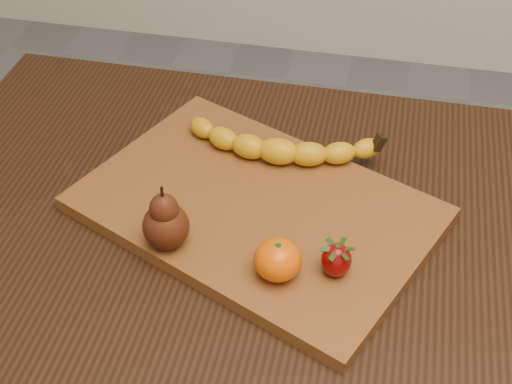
% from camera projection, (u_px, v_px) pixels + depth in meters
% --- Properties ---
extents(table, '(1.00, 0.70, 0.76)m').
position_uv_depth(table, '(259.00, 278.00, 1.00)').
color(table, black).
rests_on(table, ground).
extents(cutting_board, '(0.53, 0.46, 0.02)m').
position_uv_depth(cutting_board, '(256.00, 209.00, 0.95)').
color(cutting_board, brown).
rests_on(cutting_board, table).
extents(banana, '(0.24, 0.06, 0.04)m').
position_uv_depth(banana, '(278.00, 151.00, 1.00)').
color(banana, '#DE9B0A').
rests_on(banana, cutting_board).
extents(pear, '(0.07, 0.07, 0.09)m').
position_uv_depth(pear, '(165.00, 217.00, 0.86)').
color(pear, '#471B0B').
rests_on(pear, cutting_board).
extents(mandarin, '(0.07, 0.07, 0.05)m').
position_uv_depth(mandarin, '(278.00, 260.00, 0.84)').
color(mandarin, '#E85302').
rests_on(mandarin, cutting_board).
extents(strawberry, '(0.04, 0.04, 0.05)m').
position_uv_depth(strawberry, '(336.00, 259.00, 0.84)').
color(strawberry, '#7D0304').
rests_on(strawberry, cutting_board).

